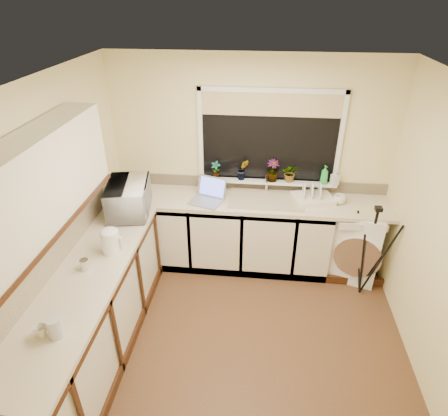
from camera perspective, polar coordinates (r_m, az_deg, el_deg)
floor at (r=4.02m, az=2.25°, el=-18.57°), size 3.20×3.20×0.00m
ceiling at (r=2.72m, az=3.31°, el=18.00°), size 3.20×3.20×0.00m
wall_back at (r=4.53m, az=3.94°, el=6.68°), size 3.20×0.00×3.20m
wall_front at (r=2.14m, az=-0.31°, el=-26.90°), size 3.20×0.00×3.20m
wall_left at (r=3.64m, az=-23.32°, el=-2.12°), size 0.00×3.00×3.00m
wall_right at (r=3.52m, az=29.72°, el=-4.97°), size 0.00×3.00×3.00m
base_cabinet_back at (r=4.67m, az=-0.56°, el=-3.61°), size 2.55×0.60×0.86m
base_cabinet_left at (r=3.78m, az=-18.78°, el=-15.15°), size 0.54×2.40×0.86m
worktop_back at (r=4.41m, az=3.61°, el=1.02°), size 3.20×0.60×0.04m
worktop_left at (r=3.49m, az=-19.99°, el=-9.88°), size 0.60×2.40×0.04m
upper_cabinet at (r=2.97m, az=-26.62°, el=2.52°), size 0.28×1.90×0.70m
splashback_left at (r=3.48m, az=-25.00°, el=-6.12°), size 0.02×2.40×0.45m
splashback_back at (r=4.62m, az=3.83°, el=3.72°), size 3.20×0.02×0.14m
window_glass at (r=4.39m, az=6.73°, el=10.35°), size 1.50×0.02×1.00m
window_blind at (r=4.26m, az=7.04°, el=14.99°), size 1.50×0.02×0.25m
windowsill at (r=4.54m, az=6.35°, el=4.00°), size 1.60×0.14×0.03m
sink at (r=4.39m, az=6.23°, el=1.26°), size 0.82×0.46×0.03m
faucet at (r=4.50m, az=6.33°, el=3.55°), size 0.03×0.03×0.24m
washing_machine at (r=4.77m, az=18.52°, el=-4.48°), size 0.76×0.74×0.87m
laptop at (r=4.36m, az=-2.31°, el=1.95°), size 0.43×0.42×0.25m
kettle at (r=3.63m, az=-16.47°, el=-4.88°), size 0.17×0.17×0.22m
dish_rack at (r=4.46m, az=13.01°, el=1.35°), size 0.51×0.43×0.07m
tripod at (r=4.39m, az=20.65°, el=-6.20°), size 0.57×0.57×1.12m
glass_jug at (r=3.01m, az=-23.78°, el=-15.86°), size 0.11×0.11×0.16m
steel_jar at (r=3.53m, az=-19.98°, el=-7.91°), size 0.07×0.07×0.10m
microwave at (r=4.20m, az=-13.94°, el=1.46°), size 0.52×0.68×0.34m
plant_a at (r=4.50m, az=-1.22°, el=5.64°), size 0.13×0.10×0.21m
plant_b at (r=4.48m, az=2.79°, el=5.74°), size 0.16×0.14×0.25m
plant_c at (r=4.47m, az=7.24°, el=5.52°), size 0.18×0.18×0.26m
plant_d at (r=4.50m, az=9.82°, el=5.17°), size 0.20×0.18×0.21m
soap_bottle_green at (r=4.52m, az=14.68°, el=4.80°), size 0.11×0.11×0.22m
soap_bottle_clear at (r=4.55m, az=16.15°, el=4.39°), size 0.10×0.10×0.17m
cup_back at (r=4.48m, az=16.76°, el=1.23°), size 0.17×0.17×0.10m
cup_left at (r=3.07m, az=-25.49°, el=-16.16°), size 0.11×0.11×0.08m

